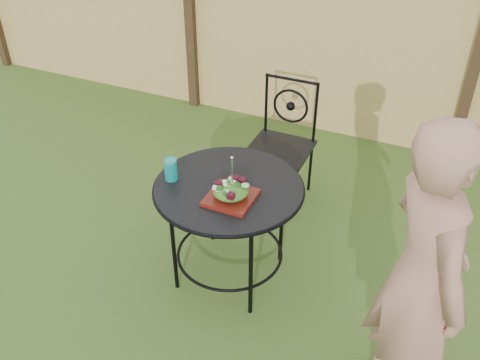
{
  "coord_description": "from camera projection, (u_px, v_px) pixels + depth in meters",
  "views": [
    {
      "loc": [
        1.23,
        -2.31,
        2.6
      ],
      "look_at": [
        0.15,
        0.09,
        0.75
      ],
      "focal_mm": 40.0,
      "sensor_mm": 36.0,
      "label": 1
    }
  ],
  "objects": [
    {
      "name": "salad_plate",
      "position": [
        231.0,
        198.0,
        3.1
      ],
      "size": [
        0.27,
        0.27,
        0.02
      ],
      "primitive_type": "cube",
      "color": "#4C170A",
      "rests_on": "patio_table"
    },
    {
      "name": "drinking_glass",
      "position": [
        171.0,
        169.0,
        3.24
      ],
      "size": [
        0.08,
        0.08,
        0.14
      ],
      "primitive_type": "cylinder",
      "color": "#0C9089",
      "rests_on": "patio_table"
    },
    {
      "name": "ground",
      "position": [
        215.0,
        272.0,
        3.64
      ],
      "size": [
        60.0,
        60.0,
        0.0
      ],
      "primitive_type": "plane",
      "color": "#2A4315",
      "rests_on": "ground"
    },
    {
      "name": "fence",
      "position": [
        322.0,
        33.0,
        4.73
      ],
      "size": [
        8.0,
        0.12,
        1.9
      ],
      "color": "#EFD276",
      "rests_on": "ground"
    },
    {
      "name": "fork",
      "position": [
        232.0,
        172.0,
        2.99
      ],
      "size": [
        0.01,
        0.01,
        0.18
      ],
      "primitive_type": "cylinder",
      "color": "silver",
      "rests_on": "salad"
    },
    {
      "name": "patio_chair",
      "position": [
        282.0,
        140.0,
        4.08
      ],
      "size": [
        0.46,
        0.46,
        0.95
      ],
      "color": "black",
      "rests_on": "ground"
    },
    {
      "name": "salad",
      "position": [
        231.0,
        190.0,
        3.07
      ],
      "size": [
        0.21,
        0.21,
        0.08
      ],
      "primitive_type": "ellipsoid",
      "color": "#235614",
      "rests_on": "salad_plate"
    },
    {
      "name": "patio_table",
      "position": [
        229.0,
        204.0,
        3.3
      ],
      "size": [
        0.92,
        0.92,
        0.72
      ],
      "color": "black",
      "rests_on": "ground"
    },
    {
      "name": "diner",
      "position": [
        421.0,
        279.0,
        2.44
      ],
      "size": [
        0.67,
        0.73,
        1.66
      ],
      "primitive_type": "imported",
      "rotation": [
        0.0,
        0.0,
        2.16
      ],
      "color": "#A7745F",
      "rests_on": "ground"
    }
  ]
}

